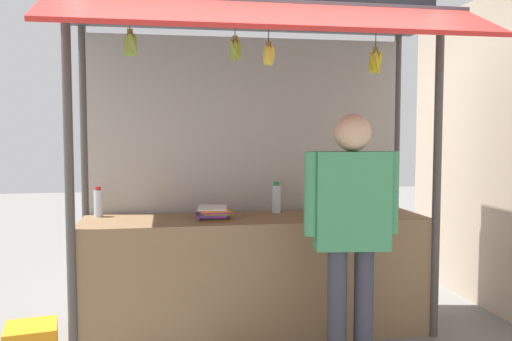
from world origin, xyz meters
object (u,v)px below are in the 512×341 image
Objects in this scene: water_bottle_back_right at (381,192)px; water_bottle_far_right at (98,203)px; banana_bunch_inner_right at (130,44)px; banana_bunch_inner_left at (269,55)px; vendor_person at (351,217)px; banana_bunch_rightmost at (235,50)px; water_bottle_far_left at (276,198)px; banana_bunch_leftmost at (375,62)px; magazine_stack_front_left at (363,214)px; magazine_stack_mid_left at (213,213)px.

water_bottle_back_right reaches higher than water_bottle_far_right.
water_bottle_far_right is 0.96× the size of banana_bunch_inner_right.
banana_bunch_inner_left is 1.18m from vendor_person.
banana_bunch_rightmost is (0.95, -0.64, 1.06)m from water_bottle_far_right.
water_bottle_far_right is 1.28m from banana_bunch_inner_right.
water_bottle_back_right is at bearing -0.80° from water_bottle_far_right.
water_bottle_far_left is 0.78× the size of banana_bunch_leftmost.
vendor_person is at bearing -118.49° from magazine_stack_front_left.
banana_bunch_inner_right is 0.66m from banana_bunch_rightmost.
water_bottle_far_left is at bearing 30.14° from banana_bunch_inner_right.
banana_bunch_inner_left reaches higher than magazine_stack_front_left.
banana_bunch_leftmost is (0.55, -0.62, 1.00)m from water_bottle_far_left.
water_bottle_far_right is at bearing 146.15° from banana_bunch_rightmost.
banana_bunch_rightmost is at bearing -123.04° from water_bottle_far_left.
vendor_person reaches higher than water_bottle_far_right.
banana_bunch_inner_left and banana_bunch_rightmost have the same top height.
banana_bunch_leftmost is 0.20× the size of vendor_person.
vendor_person is (0.80, -0.73, 0.06)m from magazine_stack_mid_left.
water_bottle_back_right is 0.98× the size of banana_bunch_leftmost.
banana_bunch_inner_right is (-1.94, -0.61, 1.04)m from water_bottle_back_right.
banana_bunch_leftmost is (0.96, 0.00, -0.06)m from banana_bunch_rightmost.
banana_bunch_inner_left reaches higher than water_bottle_far_left.
water_bottle_far_right is 0.14× the size of vendor_person.
magazine_stack_front_left is (0.54, -0.46, -0.07)m from water_bottle_far_left.
water_bottle_back_right is 0.56m from magazine_stack_front_left.
vendor_person is (1.64, -0.96, -0.00)m from water_bottle_far_right.
banana_bunch_rightmost is (0.66, -0.00, -0.01)m from banana_bunch_inner_right.
banana_bunch_inner_right is (-1.61, -0.16, 1.14)m from magazine_stack_front_left.
water_bottle_far_right is at bearing 165.88° from magazine_stack_front_left.
water_bottle_far_right is at bearing 179.20° from water_bottle_back_right.
water_bottle_far_left is 0.89× the size of banana_bunch_inner_left.
water_bottle_far_right is at bearing 151.49° from banana_bunch_inner_left.
banana_bunch_inner_right reaches higher than water_bottle_far_right.
water_bottle_back_right reaches higher than magazine_stack_front_left.
water_bottle_back_right is 1.18m from banana_bunch_leftmost.
banana_bunch_leftmost is at bearing -117.45° from water_bottle_back_right.
banana_bunch_inner_right is (0.29, -0.64, 1.08)m from water_bottle_far_right.
water_bottle_back_right is 1.74m from banana_bunch_rightmost.
banana_bunch_inner_right reaches higher than vendor_person.
magazine_stack_mid_left reaches higher than magazine_stack_front_left.
banana_bunch_inner_left is at bearing 0.13° from banana_bunch_inner_right.
magazine_stack_front_left is at bearing -126.10° from water_bottle_back_right.
banana_bunch_rightmost is (-0.40, -0.62, 1.05)m from water_bottle_far_left.
magazine_stack_front_left is at bearing 94.02° from banana_bunch_leftmost.
banana_bunch_rightmost is at bearing -74.83° from magazine_stack_mid_left.
water_bottle_far_left is 1.04× the size of banana_bunch_inner_right.
magazine_stack_front_left is 1.48m from banana_bunch_rightmost.
magazine_stack_mid_left is 1.32× the size of banana_bunch_rightmost.
banana_bunch_inner_right is (-1.07, -0.62, 1.07)m from water_bottle_far_left.
water_bottle_far_left is at bearing -0.85° from water_bottle_far_right.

